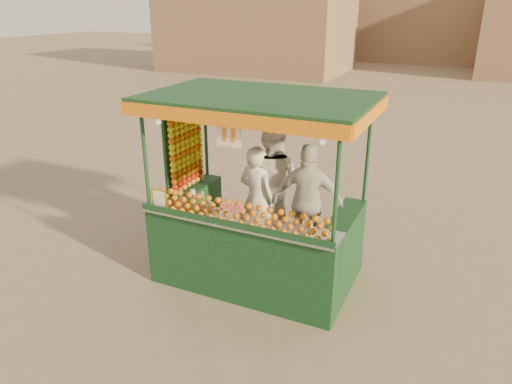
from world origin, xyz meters
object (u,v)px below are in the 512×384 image
at_px(vendor_left, 257,198).
at_px(vendor_right, 308,202).
at_px(vendor_middle, 272,183).
at_px(juice_cart, 250,224).

xyz_separation_m(vendor_left, vendor_right, (0.75, 0.09, 0.05)).
distance_m(vendor_middle, vendor_right, 0.70).
bearing_deg(juice_cart, vendor_right, 35.20).
xyz_separation_m(vendor_left, vendor_middle, (0.10, 0.33, 0.14)).
relative_size(vendor_left, vendor_right, 0.94).
distance_m(vendor_left, vendor_right, 0.75).
bearing_deg(vendor_right, juice_cart, 25.12).
height_order(vendor_left, vendor_right, vendor_right).
bearing_deg(juice_cart, vendor_left, 101.40).
bearing_deg(vendor_middle, juice_cart, 93.87).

